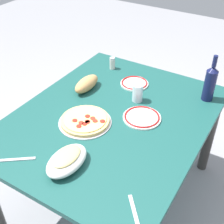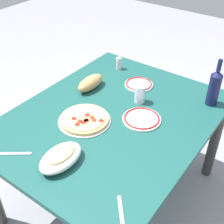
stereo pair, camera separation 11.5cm
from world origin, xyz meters
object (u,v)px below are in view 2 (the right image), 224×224
at_px(side_plate_near, 139,84).
at_px(spice_shaker, 119,63).
at_px(pepperoni_pizza, 84,119).
at_px(water_glass, 140,94).
at_px(bread_loaf, 90,83).
at_px(baked_pasta_dish, 61,157).
at_px(dining_table, 112,130).
at_px(side_plate_far, 142,119).
at_px(wine_bottle, 214,87).

relative_size(side_plate_near, spice_shaker, 2.14).
relative_size(pepperoni_pizza, water_glass, 2.65).
bearing_deg(bread_loaf, baked_pasta_dish, -152.72).
distance_m(dining_table, bread_loaf, 0.36).
relative_size(dining_table, side_plate_far, 6.04).
distance_m(water_glass, spice_shaker, 0.44).
distance_m(dining_table, side_plate_far, 0.20).
bearing_deg(side_plate_near, side_plate_far, -145.44).
bearing_deg(baked_pasta_dish, wine_bottle, -23.54).
relative_size(dining_table, pepperoni_pizza, 4.43).
height_order(baked_pasta_dish, side_plate_near, baked_pasta_dish).
relative_size(water_glass, side_plate_near, 0.60).
bearing_deg(bread_loaf, side_plate_near, -47.50).
distance_m(pepperoni_pizza, water_glass, 0.38).
bearing_deg(baked_pasta_dish, water_glass, -2.53).
relative_size(baked_pasta_dish, bread_loaf, 1.09).
xyz_separation_m(baked_pasta_dish, bread_loaf, (0.60, 0.31, 0.00)).
bearing_deg(baked_pasta_dish, spice_shaker, 18.71).
bearing_deg(side_plate_far, dining_table, 114.36).
distance_m(water_glass, bread_loaf, 0.34).
xyz_separation_m(side_plate_near, spice_shaker, (0.11, 0.24, 0.03)).
relative_size(dining_table, wine_bottle, 4.45).
distance_m(baked_pasta_dish, side_plate_near, 0.82).
xyz_separation_m(water_glass, side_plate_far, (-0.15, -0.11, -0.05)).
bearing_deg(water_glass, baked_pasta_dish, 177.47).
height_order(baked_pasta_dish, wine_bottle, wine_bottle).
xyz_separation_m(dining_table, baked_pasta_dish, (-0.44, -0.02, 0.14)).
bearing_deg(pepperoni_pizza, spice_shaker, 17.66).
bearing_deg(side_plate_far, spice_shaker, 47.22).
relative_size(baked_pasta_dish, side_plate_near, 1.29).
distance_m(baked_pasta_dish, side_plate_far, 0.53).
height_order(dining_table, water_glass, water_glass).
bearing_deg(pepperoni_pizza, side_plate_far, -51.74).
bearing_deg(dining_table, wine_bottle, -42.03).
relative_size(pepperoni_pizza, side_plate_near, 1.60).
xyz_separation_m(baked_pasta_dish, side_plate_near, (0.82, 0.07, -0.03)).
relative_size(bread_loaf, spice_shaker, 2.52).
relative_size(water_glass, side_plate_far, 0.51).
xyz_separation_m(wine_bottle, bread_loaf, (-0.30, 0.70, -0.08)).
relative_size(dining_table, baked_pasta_dish, 5.50).
xyz_separation_m(dining_table, wine_bottle, (0.46, -0.41, 0.22)).
relative_size(baked_pasta_dish, spice_shaker, 2.76).
distance_m(dining_table, water_glass, 0.27).
height_order(pepperoni_pizza, water_glass, water_glass).
bearing_deg(dining_table, pepperoni_pizza, 143.03).
xyz_separation_m(wine_bottle, side_plate_far, (-0.39, 0.26, -0.11)).
distance_m(baked_pasta_dish, wine_bottle, 0.98).
bearing_deg(wine_bottle, water_glass, 123.39).
bearing_deg(wine_bottle, dining_table, 137.97).
distance_m(dining_table, pepperoni_pizza, 0.20).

